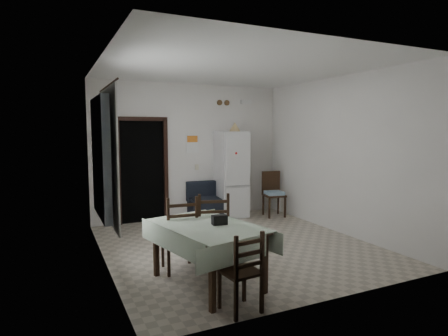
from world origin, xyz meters
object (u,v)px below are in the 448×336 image
fridge (231,174)px  dining_chair_far_right (212,228)px  dining_chair_far_left (179,233)px  corner_chair (274,194)px  navy_seat (205,201)px  dining_chair_near_head (240,271)px  dining_table (207,254)px

fridge → dining_chair_far_right: size_ratio=1.78×
dining_chair_far_left → dining_chair_far_right: 0.48m
corner_chair → dining_chair_far_right: 3.28m
fridge → navy_seat: (-0.63, -0.00, -0.54)m
navy_seat → corner_chair: 1.55m
fridge → dining_chair_near_head: 4.41m
corner_chair → dining_table: bearing=-125.2°
dining_table → dining_chair_far_right: 0.68m
corner_chair → dining_table: (-2.75, -2.78, -0.12)m
dining_table → dining_chair_far_left: bearing=92.5°
dining_chair_near_head → dining_chair_far_right: bearing=-107.8°
navy_seat → dining_chair_near_head: dining_chair_near_head is taller
dining_chair_near_head → navy_seat: bearing=-113.7°
fridge → dining_chair_near_head: fridge is taller
fridge → dining_chair_far_right: (-1.57, -2.60, -0.41)m
dining_table → corner_chair: bearing=32.5°
dining_chair_far_right → dining_table: bearing=78.3°
dining_chair_far_left → fridge: bearing=-124.6°
dining_chair_far_right → dining_chair_far_left: bearing=14.8°
fridge → corner_chair: bearing=-22.4°
dining_chair_far_left → dining_chair_far_right: size_ratio=0.99×
fridge → corner_chair: (0.86, -0.40, -0.45)m
dining_chair_far_left → dining_chair_near_head: bearing=102.7°
navy_seat → dining_chair_far_right: dining_chair_far_right is taller
fridge → dining_chair_far_left: (-2.06, -2.58, -0.42)m
navy_seat → dining_chair_far_left: dining_chair_far_left is taller
fridge → dining_table: bearing=-118.1°
corner_chair → dining_chair_far_left: (-2.92, -2.18, 0.03)m
fridge → navy_seat: size_ratio=2.37×
corner_chair → fridge: bearing=164.5°
dining_table → dining_chair_far_left: 0.64m
corner_chair → dining_chair_far_right: size_ratio=0.93×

